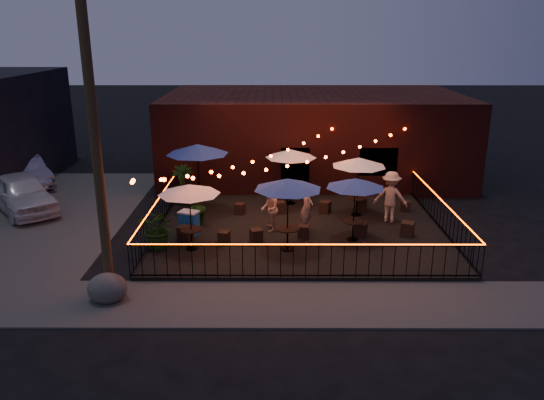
{
  "coord_description": "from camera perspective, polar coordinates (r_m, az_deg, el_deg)",
  "views": [
    {
      "loc": [
        -0.91,
        -15.69,
        6.88
      ],
      "look_at": [
        -0.97,
        1.8,
        1.26
      ],
      "focal_mm": 35.0,
      "sensor_mm": 36.0,
      "label": 1
    }
  ],
  "objects": [
    {
      "name": "cafe_table_3",
      "position": [
        21.03,
        2.05,
        4.93
      ],
      "size": [
        2.18,
        2.18,
        2.24
      ],
      "rotation": [
        0.0,
        0.0,
        -0.07
      ],
      "color": "black",
      "rests_on": "patio"
    },
    {
      "name": "car_silver",
      "position": [
        26.94,
        -24.95,
        2.8
      ],
      "size": [
        3.67,
        4.05,
        1.34
      ],
      "primitive_type": "imported",
      "rotation": [
        0.0,
        0.0,
        0.68
      ],
      "color": "#ABAAB2",
      "rests_on": "ground"
    },
    {
      "name": "car_white",
      "position": [
        23.12,
        -25.3,
        0.68
      ],
      "size": [
        4.18,
        4.52,
        1.5
      ],
      "primitive_type": "imported",
      "rotation": [
        0.0,
        0.0,
        0.69
      ],
      "color": "white",
      "rests_on": "ground"
    },
    {
      "name": "potted_shrub_c",
      "position": [
        21.72,
        -9.6,
        1.64
      ],
      "size": [
        0.98,
        0.98,
        1.55
      ],
      "primitive_type": "imported",
      "rotation": [
        0.0,
        0.0,
        0.14
      ],
      "color": "#0D4010",
      "rests_on": "patio"
    },
    {
      "name": "cafe_table_0",
      "position": [
        16.71,
        -8.9,
        1.05
      ],
      "size": [
        2.28,
        2.28,
        2.17
      ],
      "rotation": [
        0.0,
        0.0,
        0.18
      ],
      "color": "black",
      "rests_on": "patio"
    },
    {
      "name": "cafe_table_2",
      "position": [
        16.4,
        1.73,
        1.63
      ],
      "size": [
        2.62,
        2.62,
        2.37
      ],
      "rotation": [
        0.0,
        0.0,
        0.26
      ],
      "color": "black",
      "rests_on": "patio"
    },
    {
      "name": "bistro_chair_10",
      "position": [
        21.03,
        9.57,
        -0.39
      ],
      "size": [
        0.47,
        0.47,
        0.51
      ],
      "primitive_type": "cube",
      "rotation": [
        0.0,
        0.0,
        -0.1
      ],
      "color": "black",
      "rests_on": "patio"
    },
    {
      "name": "bistro_chair_2",
      "position": [
        20.78,
        -7.84,
        -0.54
      ],
      "size": [
        0.45,
        0.45,
        0.5
      ],
      "primitive_type": "cube",
      "rotation": [
        0.0,
        0.0,
        0.07
      ],
      "color": "black",
      "rests_on": "patio"
    },
    {
      "name": "patio",
      "position": [
        18.98,
        2.93,
        -3.23
      ],
      "size": [
        10.0,
        8.0,
        0.15
      ],
      "primitive_type": "cube",
      "color": "black",
      "rests_on": "ground"
    },
    {
      "name": "potted_shrub_b",
      "position": [
        19.16,
        -7.87,
        -0.63
      ],
      "size": [
        0.88,
        0.75,
        1.45
      ],
      "primitive_type": "imported",
      "rotation": [
        0.0,
        0.0,
        -0.14
      ],
      "color": "#16360F",
      "rests_on": "patio"
    },
    {
      "name": "bistro_chair_5",
      "position": [
        18.04,
        3.4,
        -3.4
      ],
      "size": [
        0.42,
        0.42,
        0.43
      ],
      "primitive_type": "cube",
      "rotation": [
        0.0,
        0.0,
        2.98
      ],
      "color": "black",
      "rests_on": "patio"
    },
    {
      "name": "ground",
      "position": [
        17.16,
        3.23,
        -5.86
      ],
      "size": [
        110.0,
        110.0,
        0.0
      ],
      "primitive_type": "plane",
      "color": "black",
      "rests_on": "ground"
    },
    {
      "name": "fence_left",
      "position": [
        19.2,
        -12.13,
        -1.51
      ],
      "size": [
        0.04,
        8.0,
        1.04
      ],
      "rotation": [
        0.0,
        0.0,
        1.57
      ],
      "color": "black",
      "rests_on": "patio"
    },
    {
      "name": "bistro_chair_0",
      "position": [
        17.96,
        -9.29,
        -3.57
      ],
      "size": [
        0.55,
        0.55,
        0.51
      ],
      "primitive_type": "cube",
      "rotation": [
        0.0,
        0.0,
        -0.32
      ],
      "color": "black",
      "rests_on": "patio"
    },
    {
      "name": "cafe_table_4",
      "position": [
        17.48,
        8.95,
        1.72
      ],
      "size": [
        2.24,
        2.24,
        2.14
      ],
      "rotation": [
        0.0,
        0.0,
        0.17
      ],
      "color": "black",
      "rests_on": "patio"
    },
    {
      "name": "brick_building",
      "position": [
        26.22,
        4.4,
        7.02
      ],
      "size": [
        14.0,
        8.0,
        4.0
      ],
      "color": "#38120F",
      "rests_on": "ground"
    },
    {
      "name": "festoon_lights",
      "position": [
        17.93,
        -0.13,
        3.73
      ],
      "size": [
        10.02,
        8.72,
        1.32
      ],
      "color": "#FF2C03",
      "rests_on": "ground"
    },
    {
      "name": "potted_shrub_a",
      "position": [
        17.36,
        -12.11,
        -3.01
      ],
      "size": [
        1.43,
        1.31,
        1.36
      ],
      "primitive_type": "imported",
      "rotation": [
        0.0,
        0.0,
        -0.23
      ],
      "color": "#0C380C",
      "rests_on": "patio"
    },
    {
      "name": "bistro_chair_8",
      "position": [
        18.44,
        9.54,
        -3.12
      ],
      "size": [
        0.5,
        0.5,
        0.45
      ],
      "primitive_type": "cube",
      "rotation": [
        0.0,
        0.0,
        -0.41
      ],
      "color": "black",
      "rests_on": "patio"
    },
    {
      "name": "sidewalk",
      "position": [
        14.24,
        3.9,
        -11.03
      ],
      "size": [
        18.0,
        2.5,
        0.05
      ],
      "primitive_type": "cube",
      "color": "#454340",
      "rests_on": "ground"
    },
    {
      "name": "patron_c",
      "position": [
        19.75,
        12.64,
        0.33
      ],
      "size": [
        1.39,
        1.07,
        1.9
      ],
      "primitive_type": "imported",
      "rotation": [
        0.0,
        0.0,
        2.81
      ],
      "color": "beige",
      "rests_on": "patio"
    },
    {
      "name": "bistro_chair_9",
      "position": [
        18.72,
        14.37,
        -3.04
      ],
      "size": [
        0.55,
        0.55,
        0.5
      ],
      "primitive_type": "cube",
      "rotation": [
        0.0,
        0.0,
        2.75
      ],
      "color": "black",
      "rests_on": "patio"
    },
    {
      "name": "patron_a",
      "position": [
        18.38,
        3.76,
        -0.77
      ],
      "size": [
        0.54,
        0.72,
        1.77
      ],
      "primitive_type": "imported",
      "rotation": [
        0.0,
        0.0,
        1.38
      ],
      "color": "tan",
      "rests_on": "patio"
    },
    {
      "name": "cooler",
      "position": [
        18.42,
        -8.91,
        -2.43
      ],
      "size": [
        0.77,
        0.67,
        0.84
      ],
      "rotation": [
        0.0,
        0.0,
        -0.39
      ],
      "color": "blue",
      "rests_on": "patio"
    },
    {
      "name": "bistro_chair_3",
      "position": [
        20.36,
        -3.49,
        -0.93
      ],
      "size": [
        0.45,
        0.45,
        0.41
      ],
      "primitive_type": "cube",
      "rotation": [
        0.0,
        0.0,
        2.76
      ],
      "color": "black",
      "rests_on": "patio"
    },
    {
      "name": "boulder",
      "position": [
        14.84,
        -17.3,
        -9.06
      ],
      "size": [
        1.21,
        1.12,
        0.76
      ],
      "primitive_type": "ellipsoid",
      "rotation": [
        0.0,
        0.0,
        0.37
      ],
      "color": "#474641",
      "rests_on": "ground"
    },
    {
      "name": "utility_pole",
      "position": [
        14.14,
        -18.4,
        5.13
      ],
      "size": [
        0.26,
        0.26,
        8.0
      ],
      "primitive_type": "cylinder",
      "color": "#3E3019",
      "rests_on": "ground"
    },
    {
      "name": "bistro_chair_1",
      "position": [
        17.63,
        -5.19,
        -4.01
      ],
      "size": [
        0.41,
        0.41,
        0.4
      ],
      "primitive_type": "cube",
      "rotation": [
        0.0,
        0.0,
        2.89
      ],
      "color": "black",
      "rests_on": "patio"
    },
    {
      "name": "fence_front",
      "position": [
        15.07,
        3.66,
        -6.61
      ],
      "size": [
        10.0,
        0.04,
        1.04
      ],
      "color": "black",
      "rests_on": "patio"
    },
    {
      "name": "fence_right",
      "position": [
        19.67,
        17.67,
        -1.5
      ],
      "size": [
        0.04,
        8.0,
        1.04
      ],
      "rotation": [
        0.0,
        0.0,
        1.57
      ],
      "color": "black",
      "rests_on": "patio"
    },
    {
      "name": "bistro_chair_11",
      "position": [
        21.27,
        14.15,
        -0.62
      ],
      "size": [
        0.37,
        0.37,
        0.41
      ],
      "primitive_type": "cube",
      "rotation": [
        0.0,
        0.0,
        3.06
      ],
      "color": "black",
      "rests_on": "patio"
    },
    {
      "name": "bistro_chair_7",
      "position": [
        20.53,
        5.73,
        -0.75
      ],
      "size": [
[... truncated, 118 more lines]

